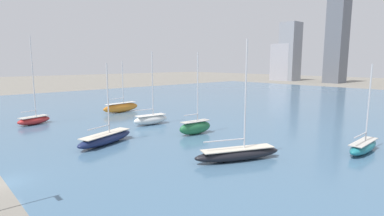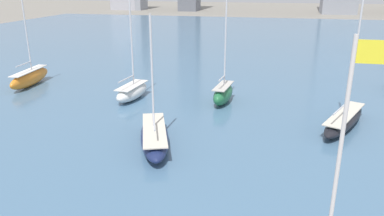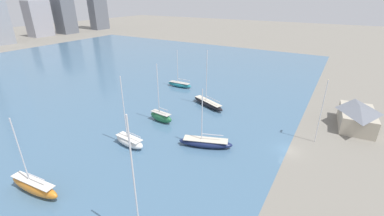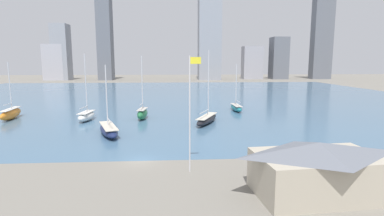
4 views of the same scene
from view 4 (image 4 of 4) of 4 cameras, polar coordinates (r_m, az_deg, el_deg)
ground_plane at (r=37.21m, az=-9.80°, el=-9.90°), size 500.00×500.00×0.00m
harbor_water at (r=105.80m, az=-5.86°, el=2.29°), size 180.00×140.00×0.00m
boat_shed at (r=29.29m, az=22.84°, el=-10.65°), size 11.35×7.31×4.86m
flag_pole at (r=31.65m, az=-0.34°, el=-0.49°), size 1.24×0.14×12.48m
distant_city_skyline at (r=205.80m, az=0.74°, el=12.78°), size 194.36×20.28×72.92m
sailboat_orange at (r=73.08m, az=-31.24°, el=-0.91°), size 2.58×9.41×11.83m
sailboat_white at (r=64.44m, az=-19.45°, el=-1.39°), size 2.94×7.02×13.53m
sailboat_black at (r=58.38m, az=2.86°, el=-2.09°), size 6.28×10.82×14.13m
sailboat_navy at (r=50.95m, az=-15.59°, el=-4.00°), size 5.70×10.23×11.38m
sailboat_green at (r=63.28m, az=-9.42°, el=-1.02°), size 2.44×6.18×13.08m
sailboat_teal at (r=73.80m, az=8.42°, el=0.11°), size 2.14×8.13×11.30m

